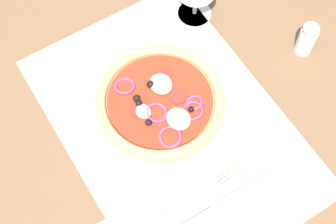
% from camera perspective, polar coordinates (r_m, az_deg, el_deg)
% --- Properties ---
extents(ground_plane, '(1.90, 1.40, 0.02)m').
position_cam_1_polar(ground_plane, '(0.87, 0.38, -1.70)').
color(ground_plane, brown).
extents(placemat, '(0.51, 0.35, 0.00)m').
position_cam_1_polar(placemat, '(0.86, 0.38, -1.31)').
color(placemat, '#A39984').
rests_on(placemat, ground_plane).
extents(plate, '(0.26, 0.26, 0.01)m').
position_cam_1_polar(plate, '(0.86, -1.13, 0.63)').
color(plate, white).
rests_on(plate, placemat).
extents(pizza, '(0.22, 0.22, 0.03)m').
position_cam_1_polar(pizza, '(0.85, -1.11, 1.16)').
color(pizza, tan).
rests_on(pizza, plate).
extents(fork, '(0.02, 0.18, 0.00)m').
position_cam_1_polar(fork, '(0.81, 3.59, -9.29)').
color(fork, silver).
rests_on(fork, placemat).
extents(knife, '(0.02, 0.20, 0.01)m').
position_cam_1_polar(knife, '(0.81, 6.54, -10.33)').
color(knife, silver).
rests_on(knife, placemat).
extents(pepper_shaker, '(0.03, 0.03, 0.07)m').
position_cam_1_polar(pepper_shaker, '(0.94, 15.34, 8.09)').
color(pepper_shaker, silver).
rests_on(pepper_shaker, ground_plane).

